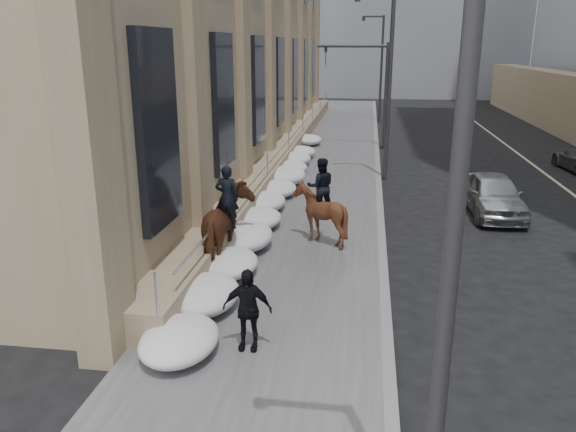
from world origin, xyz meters
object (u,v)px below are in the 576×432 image
at_px(mounted_horse_right, 320,209).
at_px(mounted_horse_left, 228,225).
at_px(pedestrian, 247,309).
at_px(car_silver, 493,194).

bearing_deg(mounted_horse_right, mounted_horse_left, 30.75).
relative_size(mounted_horse_left, pedestrian, 1.63).
relative_size(mounted_horse_right, pedestrian, 1.53).
distance_m(mounted_horse_left, pedestrian, 4.47).
relative_size(mounted_horse_left, car_silver, 0.63).
bearing_deg(car_silver, pedestrian, -124.00).
bearing_deg(mounted_horse_left, car_silver, -144.57).
bearing_deg(car_silver, mounted_horse_right, -146.42).
xyz_separation_m(mounted_horse_left, mounted_horse_right, (2.29, 2.23, -0.08)).
height_order(mounted_horse_left, car_silver, mounted_horse_left).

